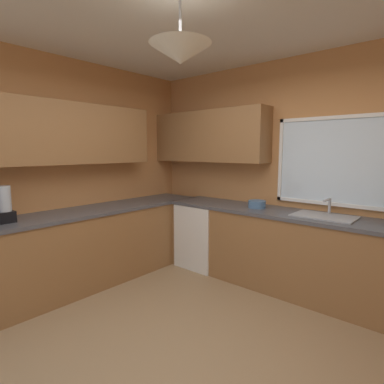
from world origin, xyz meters
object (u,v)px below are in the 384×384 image
Objects in this scene: sink_assembly at (324,216)px; bowl at (257,204)px; dishwasher at (204,235)px; blender_appliance at (5,206)px.

sink_assembly is 0.80m from bowl.
sink_assembly reaches higher than bowl.
sink_assembly is at bearing 1.30° from dishwasher.
dishwasher is 2.45m from blender_appliance.
sink_assembly is 1.72× the size of blender_appliance.
dishwasher is 0.96m from bowl.
sink_assembly is 2.93× the size of bowl.
bowl reaches higher than dishwasher.
blender_appliance reaches higher than sink_assembly.
dishwasher is 1.67m from sink_assembly.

